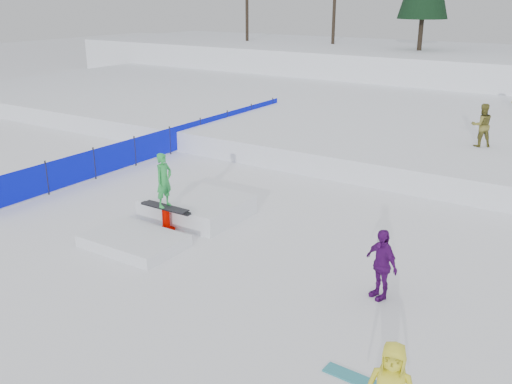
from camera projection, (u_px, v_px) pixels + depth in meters
The scene contains 8 objects.
ground at pixel (193, 254), 13.69m from camera, with size 120.00×120.00×0.00m, color white.
snow_berm at pixel (485, 71), 37.00m from camera, with size 60.00×14.00×2.40m, color white.
snow_midrise at pixel (413, 121), 26.20m from camera, with size 50.00×18.00×0.80m, color white.
safety_fence at pixel (170, 140), 22.09m from camera, with size 0.05×16.00×1.10m.
walker_olive at pixel (482, 125), 19.99m from camera, with size 0.74×0.58×1.53m, color brown.
spectator_purple at pixel (381, 264), 11.52m from camera, with size 0.88×0.37×1.51m, color #510F69.
loose_board_teal at pixel (364, 382), 9.16m from camera, with size 1.40×0.28×0.03m, color teal.
jib_rail_feature at pixel (180, 213), 15.42m from camera, with size 2.60×4.40×2.11m.
Camera 1 is at (8.07, -9.58, 5.92)m, focal length 40.00 mm.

